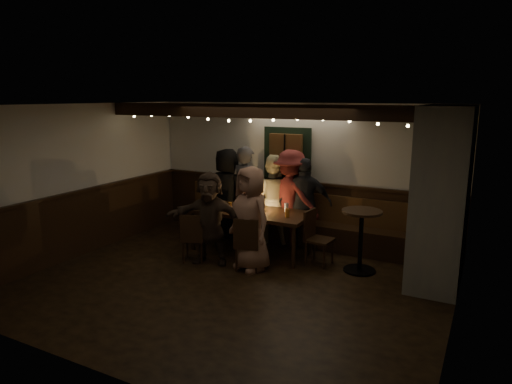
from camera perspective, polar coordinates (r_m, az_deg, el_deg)
The scene contains 13 objects.
room at distance 7.36m, azimuth 9.67°, elevation -1.19°, with size 6.02×5.01×2.62m.
dining_table at distance 8.01m, azimuth -0.69°, elevation -2.77°, with size 2.12×0.91×0.92m.
chair_near_left at distance 7.63m, azimuth -7.91°, elevation -5.36°, with size 0.50×0.50×0.83m.
chair_near_right at distance 7.19m, azimuth -1.12°, elevation -6.18°, with size 0.49×0.49×0.87m.
chair_end at distance 7.57m, azimuth 7.37°, elevation -5.21°, with size 0.44×0.44×0.90m.
high_top at distance 7.32m, azimuth 13.00°, elevation -5.02°, with size 0.62×0.62×0.99m.
person_a at distance 8.93m, azimuth -3.62°, elevation -0.10°, with size 0.85×0.55×1.73m, color black.
person_b at distance 8.73m, azimuth -1.29°, elevation -0.12°, with size 0.66×0.43×1.80m, color #38383B.
person_c at distance 8.57m, azimuth 2.05°, elevation -0.82°, with size 0.81×0.63×1.66m, color beige.
person_d at distance 8.42m, azimuth 4.37°, elevation -0.72°, with size 1.14×0.66×1.77m, color #581C1B.
person_e at distance 8.29m, azimuth 6.17°, elevation -1.39°, with size 0.96×0.40×1.64m, color black.
person_f at distance 7.49m, azimuth -5.81°, elevation -3.28°, with size 1.42×0.45×1.53m, color #37291F.
person_g at distance 7.18m, azimuth -0.66°, elevation -3.34°, with size 0.82×0.53×1.67m, color #9D6F59.
Camera 1 is at (3.26, -5.41, 2.73)m, focal length 32.00 mm.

